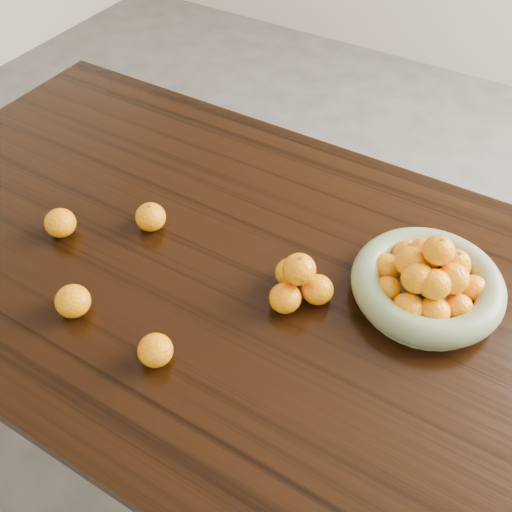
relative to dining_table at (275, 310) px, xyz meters
The scene contains 8 objects.
ground 0.66m from the dining_table, ahead, with size 5.00×5.00×0.00m, color slate.
dining_table is the anchor object (origin of this frame).
fruit_bowl 0.33m from the dining_table, 24.53° to the left, with size 0.30×0.30×0.15m.
orange_pyramid 0.14m from the dining_table, ahead, with size 0.13×0.13×0.11m.
loose_orange_0 0.34m from the dining_table, behind, with size 0.07×0.07×0.06m, color #FF9707.
loose_orange_1 0.42m from the dining_table, 138.52° to the right, with size 0.07×0.07×0.06m, color #FF9707.
loose_orange_2 0.31m from the dining_table, 109.16° to the right, with size 0.06×0.06×0.06m, color #FF9707.
loose_orange_3 0.51m from the dining_table, 166.43° to the right, with size 0.07×0.07×0.06m, color #FF9707.
Camera 1 is at (0.36, -0.68, 1.64)m, focal length 40.00 mm.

